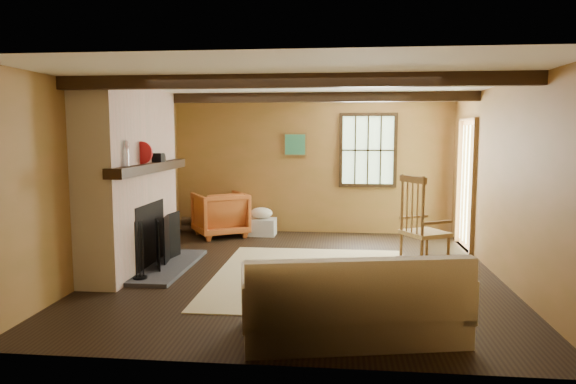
# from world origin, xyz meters

# --- Properties ---
(ground) EXTENTS (5.50, 5.50, 0.00)m
(ground) POSITION_xyz_m (0.00, 0.00, 0.00)
(ground) COLOR black
(ground) RESTS_ON ground
(room_envelope) EXTENTS (5.02, 5.52, 2.44)m
(room_envelope) POSITION_xyz_m (0.22, 0.26, 1.63)
(room_envelope) COLOR #9A6636
(room_envelope) RESTS_ON ground
(fireplace) EXTENTS (1.02, 2.30, 2.40)m
(fireplace) POSITION_xyz_m (-2.23, -0.00, 1.10)
(fireplace) COLOR #AD4F43
(fireplace) RESTS_ON ground
(rug) EXTENTS (2.50, 3.00, 0.01)m
(rug) POSITION_xyz_m (0.20, -0.20, 0.00)
(rug) COLOR tan
(rug) RESTS_ON ground
(rocking_chair) EXTENTS (1.03, 0.87, 1.27)m
(rocking_chair) POSITION_xyz_m (1.60, 0.27, 0.53)
(rocking_chair) COLOR tan
(rocking_chair) RESTS_ON ground
(sofa) EXTENTS (2.07, 1.23, 0.78)m
(sofa) POSITION_xyz_m (0.65, -2.13, 0.28)
(sofa) COLOR white
(sofa) RESTS_ON ground
(firewood_pile) EXTENTS (0.72, 0.13, 0.26)m
(firewood_pile) POSITION_xyz_m (-2.02, 2.57, 0.13)
(firewood_pile) COLOR brown
(firewood_pile) RESTS_ON ground
(laundry_basket) EXTENTS (0.51, 0.39, 0.30)m
(laundry_basket) POSITION_xyz_m (-0.87, 2.35, 0.15)
(laundry_basket) COLOR silver
(laundry_basket) RESTS_ON ground
(basket_pillow) EXTENTS (0.44, 0.37, 0.20)m
(basket_pillow) POSITION_xyz_m (-0.87, 2.35, 0.40)
(basket_pillow) COLOR white
(basket_pillow) RESTS_ON laundry_basket
(armchair) EXTENTS (1.16, 1.17, 0.78)m
(armchair) POSITION_xyz_m (-1.57, 2.19, 0.39)
(armchair) COLOR #BF6026
(armchair) RESTS_ON ground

